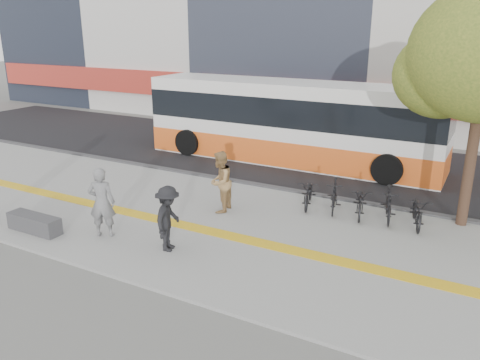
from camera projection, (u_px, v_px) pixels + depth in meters
The scene contains 11 objects.
ground at pixel (143, 237), 12.46m from camera, with size 120.00×120.00×0.00m, color slate.
sidewalk at pixel (177, 216), 13.70m from camera, with size 40.00×7.00×0.08m, color gray.
tactile_strip at pixel (166, 221), 13.27m from camera, with size 40.00×0.45×0.01m, color yellow.
street at pixel (283, 157), 19.97m from camera, with size 40.00×8.00×0.06m, color black.
curb at pixel (236, 182), 16.62m from camera, with size 40.00×0.25×0.14m, color #363639.
bench at pixel (34, 223), 12.55m from camera, with size 1.60×0.45×0.45m, color #363639.
bus at pixel (291, 124), 18.85m from camera, with size 11.71×2.78×3.12m.
bicycle_row at pixel (361, 201), 13.55m from camera, with size 4.04×1.71×0.94m.
seated_woman at pixel (102, 202), 12.08m from camera, with size 0.67×0.44×1.83m, color black.
pedestrian_tan at pixel (220, 182), 13.72m from camera, with size 0.87×0.68×1.79m, color #AA8350.
pedestrian_dark at pixel (168, 219), 11.35m from camera, with size 1.04×0.60×1.61m, color black.
Camera 1 is at (7.69, -8.79, 5.26)m, focal length 35.88 mm.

